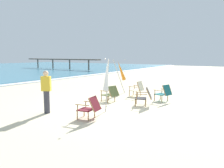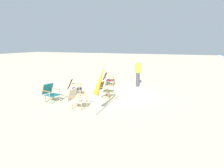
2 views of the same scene
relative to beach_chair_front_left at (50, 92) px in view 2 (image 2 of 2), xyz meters
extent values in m
plane|color=beige|center=(-2.49, 1.64, -0.43)|extent=(80.00, 80.00, 0.00)
cube|color=#196066|center=(0.04, 0.15, -0.11)|extent=(0.63, 0.60, 0.04)
cube|color=#196066|center=(-0.05, -0.18, 0.13)|extent=(0.54, 0.36, 0.49)
cylinder|color=olive|center=(-0.13, 0.42, -0.27)|extent=(0.04, 0.04, 0.32)
cylinder|color=olive|center=(0.32, 0.29, -0.27)|extent=(0.04, 0.04, 0.32)
cylinder|color=olive|center=(-0.24, 0.00, -0.27)|extent=(0.04, 0.04, 0.32)
cylinder|color=olive|center=(0.21, -0.12, -0.27)|extent=(0.04, 0.04, 0.32)
cube|color=olive|center=(-0.23, 0.20, 0.11)|extent=(0.18, 0.52, 0.02)
cylinder|color=olive|center=(-0.18, 0.39, 0.00)|extent=(0.04, 0.04, 0.22)
cube|color=olive|center=(0.31, 0.05, 0.11)|extent=(0.18, 0.52, 0.02)
cylinder|color=olive|center=(0.36, 0.24, 0.00)|extent=(0.04, 0.04, 0.22)
cylinder|color=olive|center=(-0.29, -0.11, 0.13)|extent=(0.10, 0.24, 0.50)
cylinder|color=olive|center=(0.20, -0.25, 0.13)|extent=(0.10, 0.24, 0.50)
cube|color=beige|center=(0.43, 1.79, -0.11)|extent=(0.53, 0.49, 0.04)
cube|color=beige|center=(0.44, 1.46, 0.14)|extent=(0.50, 0.21, 0.50)
cylinder|color=olive|center=(0.19, 2.00, -0.27)|extent=(0.04, 0.04, 0.32)
cylinder|color=olive|center=(0.66, 2.01, -0.27)|extent=(0.04, 0.04, 0.32)
cylinder|color=olive|center=(0.20, 1.57, -0.27)|extent=(0.04, 0.04, 0.32)
cylinder|color=olive|center=(0.67, 1.57, -0.27)|extent=(0.04, 0.04, 0.32)
cube|color=olive|center=(0.15, 1.76, 0.11)|extent=(0.04, 0.53, 0.02)
cylinder|color=olive|center=(0.15, 1.95, 0.00)|extent=(0.04, 0.04, 0.22)
cube|color=olive|center=(0.71, 1.77, 0.11)|extent=(0.04, 0.53, 0.02)
cylinder|color=olive|center=(0.71, 1.96, 0.00)|extent=(0.04, 0.04, 0.22)
cylinder|color=olive|center=(0.18, 1.46, 0.14)|extent=(0.04, 0.21, 0.51)
cylinder|color=olive|center=(0.69, 1.47, 0.14)|extent=(0.04, 0.21, 0.51)
cube|color=maroon|center=(-4.31, 1.24, -0.11)|extent=(0.60, 0.57, 0.04)
cube|color=maroon|center=(-4.24, 0.89, 0.12)|extent=(0.53, 0.34, 0.48)
cylinder|color=olive|center=(-4.58, 1.41, -0.27)|extent=(0.04, 0.04, 0.32)
cylinder|color=olive|center=(-4.12, 1.49, -0.27)|extent=(0.04, 0.04, 0.32)
cylinder|color=olive|center=(-4.50, 0.98, -0.27)|extent=(0.04, 0.04, 0.32)
cylinder|color=olive|center=(-4.04, 1.07, -0.27)|extent=(0.04, 0.04, 0.32)
cube|color=olive|center=(-4.58, 1.17, 0.11)|extent=(0.13, 0.53, 0.02)
cylinder|color=olive|center=(-4.61, 1.35, 0.00)|extent=(0.04, 0.04, 0.22)
cube|color=olive|center=(-4.03, 1.27, 0.11)|extent=(0.13, 0.53, 0.02)
cylinder|color=olive|center=(-4.06, 1.45, 0.00)|extent=(0.04, 0.04, 0.22)
cylinder|color=olive|center=(-4.49, 0.84, 0.12)|extent=(0.09, 0.26, 0.49)
cylinder|color=olive|center=(-3.99, 0.94, 0.12)|extent=(0.09, 0.26, 0.49)
cube|color=#28282D|center=(-1.43, 0.53, -0.11)|extent=(0.66, 0.64, 0.04)
cube|color=#28282D|center=(-1.30, 0.21, 0.13)|extent=(0.55, 0.42, 0.49)
cylinder|color=olive|center=(-1.73, 0.64, -0.27)|extent=(0.04, 0.04, 0.32)
cylinder|color=olive|center=(-1.30, 0.82, -0.27)|extent=(0.04, 0.04, 0.32)
cylinder|color=olive|center=(-1.56, 0.24, -0.27)|extent=(0.04, 0.04, 0.32)
cylinder|color=olive|center=(-1.13, 0.42, -0.27)|extent=(0.04, 0.04, 0.32)
cube|color=olive|center=(-1.68, 0.40, 0.11)|extent=(0.24, 0.50, 0.02)
cylinder|color=olive|center=(-1.75, 0.58, 0.00)|extent=(0.04, 0.04, 0.22)
cube|color=olive|center=(-1.16, 0.62, 0.11)|extent=(0.24, 0.50, 0.02)
cylinder|color=olive|center=(-1.24, 0.79, 0.00)|extent=(0.04, 0.04, 0.22)
cylinder|color=olive|center=(-1.53, 0.11, 0.13)|extent=(0.13, 0.25, 0.49)
cylinder|color=olive|center=(-1.06, 0.31, 0.13)|extent=(0.13, 0.25, 0.49)
cube|color=#515B33|center=(-1.55, 2.20, -0.11)|extent=(0.62, 0.59, 0.04)
cube|color=#515B33|center=(-1.63, 1.83, 0.12)|extent=(0.55, 0.40, 0.47)
cylinder|color=olive|center=(-1.73, 2.46, -0.27)|extent=(0.04, 0.04, 0.32)
cylinder|color=olive|center=(-1.27, 2.35, -0.27)|extent=(0.04, 0.04, 0.32)
cylinder|color=olive|center=(-1.83, 2.04, -0.27)|extent=(0.04, 0.04, 0.32)
cylinder|color=olive|center=(-1.37, 1.93, -0.27)|extent=(0.04, 0.04, 0.32)
cube|color=olive|center=(-1.83, 2.24, 0.11)|extent=(0.16, 0.52, 0.02)
cylinder|color=olive|center=(-1.78, 2.42, 0.00)|extent=(0.04, 0.04, 0.22)
cube|color=olive|center=(-1.28, 2.11, 0.11)|extent=(0.16, 0.52, 0.02)
cylinder|color=olive|center=(-1.24, 2.29, 0.00)|extent=(0.04, 0.04, 0.22)
cylinder|color=olive|center=(-1.88, 1.89, 0.12)|extent=(0.11, 0.30, 0.47)
cylinder|color=olive|center=(-1.39, 1.77, 0.12)|extent=(0.11, 0.30, 0.47)
cylinder|color=#B7B2A8|center=(-2.97, 1.27, 0.60)|extent=(0.46, 0.19, 2.06)
cone|color=white|center=(-3.04, 1.24, 0.96)|extent=(0.50, 0.35, 1.18)
sphere|color=#B7B2A8|center=(-3.17, 1.20, 1.63)|extent=(0.06, 0.06, 0.06)
cylinder|color=#B7B2A8|center=(0.66, 2.94, 0.55)|extent=(0.69, 0.46, 1.98)
cone|color=orange|center=(0.77, 2.87, 0.90)|extent=(0.64, 0.52, 1.16)
sphere|color=#B7B2A8|center=(0.98, 2.74, 1.53)|extent=(0.06, 0.06, 0.06)
cylinder|color=#383842|center=(-4.57, 2.95, 0.00)|extent=(0.22, 0.22, 0.86)
cube|color=gold|center=(-4.57, 2.95, 0.71)|extent=(0.35, 0.39, 0.56)
sphere|color=beige|center=(-4.57, 2.95, 1.10)|extent=(0.20, 0.20, 0.20)
camera|label=1|loc=(-10.00, -3.61, 1.76)|focal=35.00mm
camera|label=2|loc=(7.22, 5.84, 2.18)|focal=32.00mm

